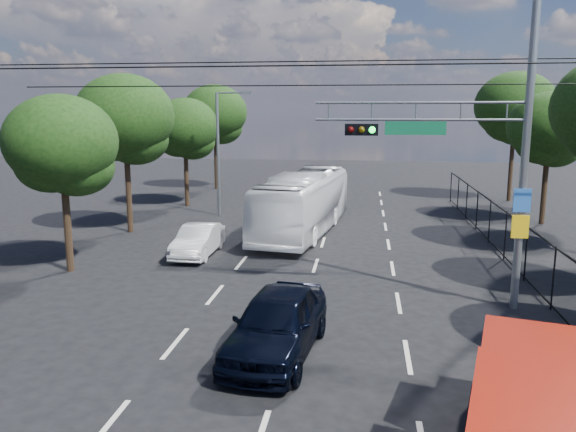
% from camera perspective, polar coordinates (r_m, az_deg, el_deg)
% --- Properties ---
extents(lane_markings, '(6.12, 38.00, 0.01)m').
position_cam_1_polar(lane_markings, '(24.17, 3.22, -3.76)').
color(lane_markings, beige).
rests_on(lane_markings, ground).
extents(signal_mast, '(6.43, 0.39, 9.50)m').
position_cam_1_polar(signal_mast, '(17.69, 19.25, 7.56)').
color(signal_mast, slate).
rests_on(signal_mast, ground).
extents(streetlight_left, '(2.09, 0.22, 7.08)m').
position_cam_1_polar(streetlight_left, '(32.45, -6.84, 6.92)').
color(streetlight_left, slate).
rests_on(streetlight_left, ground).
extents(utility_wires, '(22.00, 5.04, 0.74)m').
position_cam_1_polar(utility_wires, '(18.30, 2.13, 14.46)').
color(utility_wires, black).
rests_on(utility_wires, ground).
extents(fence_right, '(0.06, 34.03, 2.00)m').
position_cam_1_polar(fence_right, '(22.83, 22.27, -2.76)').
color(fence_right, black).
rests_on(fence_right, ground).
extents(tree_right_d, '(4.32, 4.32, 7.02)m').
position_cam_1_polar(tree_right_d, '(32.82, 25.01, 7.64)').
color(tree_right_d, black).
rests_on(tree_right_d, ground).
extents(tree_right_e, '(5.28, 5.28, 8.58)m').
position_cam_1_polar(tree_right_e, '(40.57, 22.09, 9.78)').
color(tree_right_e, black).
rests_on(tree_right_e, ground).
extents(tree_left_b, '(4.08, 4.08, 6.63)m').
position_cam_1_polar(tree_left_b, '(22.31, -21.91, 6.21)').
color(tree_left_b, black).
rests_on(tree_left_b, ground).
extents(tree_left_c, '(4.80, 4.80, 7.80)m').
position_cam_1_polar(tree_left_c, '(28.81, -16.18, 9.01)').
color(tree_left_c, black).
rests_on(tree_left_c, ground).
extents(tree_left_d, '(4.20, 4.20, 6.83)m').
position_cam_1_polar(tree_left_d, '(36.16, -10.39, 8.43)').
color(tree_left_d, black).
rests_on(tree_left_d, ground).
extents(tree_left_e, '(4.92, 4.92, 7.99)m').
position_cam_1_polar(tree_left_e, '(43.87, -7.40, 9.93)').
color(tree_left_e, black).
rests_on(tree_left_e, ground).
extents(red_pickup, '(3.44, 6.20, 2.19)m').
position_cam_1_polar(red_pickup, '(10.19, 24.53, -18.77)').
color(red_pickup, black).
rests_on(red_pickup, ground).
extents(navy_hatchback, '(2.46, 4.98, 1.63)m').
position_cam_1_polar(navy_hatchback, '(14.22, -1.13, -10.80)').
color(navy_hatchback, black).
rests_on(navy_hatchback, ground).
extents(white_bus, '(3.98, 11.08, 3.02)m').
position_cam_1_polar(white_bus, '(27.90, 1.60, 1.35)').
color(white_bus, white).
rests_on(white_bus, ground).
extents(white_van, '(1.39, 3.93, 1.29)m').
position_cam_1_polar(white_van, '(23.92, -9.12, -2.45)').
color(white_van, silver).
rests_on(white_van, ground).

